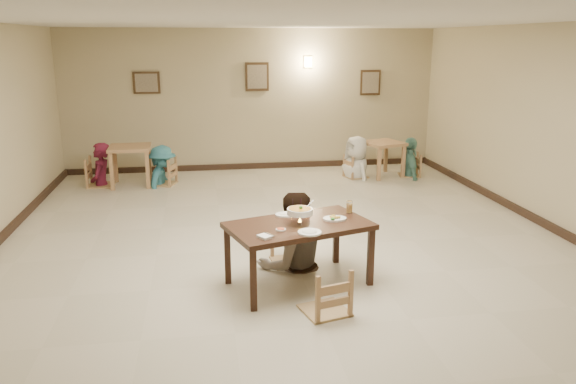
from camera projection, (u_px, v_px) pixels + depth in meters
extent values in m
plane|color=#BEB49C|center=(289.00, 247.00, 7.69)|extent=(10.00, 10.00, 0.00)
plane|color=silver|center=(289.00, 19.00, 6.91)|extent=(10.00, 10.00, 0.00)
plane|color=tan|center=(253.00, 100.00, 12.07)|extent=(10.00, 0.00, 10.00)
plane|color=tan|center=(463.00, 325.00, 2.53)|extent=(10.00, 0.00, 10.00)
plane|color=tan|center=(569.00, 132.00, 7.90)|extent=(0.00, 10.00, 10.00)
cube|color=black|center=(254.00, 166.00, 12.41)|extent=(8.00, 0.06, 0.12)
cube|color=black|center=(555.00, 229.00, 8.27)|extent=(0.06, 10.00, 0.12)
cube|color=#362516|center=(146.00, 83.00, 11.59)|extent=(0.55, 0.03, 0.45)
cube|color=gray|center=(146.00, 83.00, 11.58)|extent=(0.45, 0.01, 0.37)
cube|color=#362516|center=(257.00, 77.00, 11.91)|extent=(0.50, 0.03, 0.60)
cube|color=gray|center=(257.00, 77.00, 11.90)|extent=(0.41, 0.01, 0.49)
cube|color=#362516|center=(370.00, 83.00, 12.33)|extent=(0.45, 0.03, 0.55)
cube|color=gray|center=(371.00, 83.00, 12.31)|extent=(0.37, 0.01, 0.45)
cube|color=#FFD88C|center=(308.00, 62.00, 12.00)|extent=(0.16, 0.05, 0.22)
cube|color=#361E13|center=(299.00, 226.00, 6.36)|extent=(1.77, 1.32, 0.06)
cube|color=#361E13|center=(253.00, 280.00, 5.81)|extent=(0.07, 0.07, 0.68)
cube|color=#361E13|center=(371.00, 257.00, 6.43)|extent=(0.07, 0.07, 0.68)
cube|color=#361E13|center=(228.00, 256.00, 6.48)|extent=(0.07, 0.07, 0.68)
cube|color=#361E13|center=(336.00, 237.00, 7.10)|extent=(0.07, 0.07, 0.68)
cube|color=tan|center=(290.00, 230.00, 7.06)|extent=(0.45, 0.45, 0.05)
cube|color=tan|center=(325.00, 272.00, 5.76)|extent=(0.45, 0.45, 0.05)
imported|color=gray|center=(293.00, 192.00, 6.85)|extent=(1.05, 0.90, 1.90)
torus|color=silver|center=(300.00, 214.00, 6.28)|extent=(0.23, 0.23, 0.01)
cylinder|color=silver|center=(300.00, 223.00, 6.31)|extent=(0.06, 0.06, 0.03)
cone|color=#FFA526|center=(300.00, 219.00, 6.30)|extent=(0.03, 0.03, 0.05)
cylinder|color=white|center=(300.00, 211.00, 6.27)|extent=(0.29, 0.29, 0.07)
cylinder|color=#B87214|center=(300.00, 209.00, 6.26)|extent=(0.25, 0.25, 0.02)
sphere|color=#2D7223|center=(301.00, 208.00, 6.25)|extent=(0.04, 0.04, 0.04)
cylinder|color=silver|center=(309.00, 205.00, 6.33)|extent=(0.14, 0.08, 0.09)
cylinder|color=silver|center=(307.00, 218.00, 6.36)|extent=(0.01, 0.01, 0.13)
cylinder|color=silver|center=(291.00, 218.00, 6.33)|extent=(0.01, 0.01, 0.13)
cylinder|color=silver|center=(302.00, 222.00, 6.20)|extent=(0.01, 0.01, 0.13)
cylinder|color=white|center=(287.00, 215.00, 6.64)|extent=(0.27, 0.27, 0.02)
ellipsoid|color=white|center=(287.00, 214.00, 6.64)|extent=(0.18, 0.15, 0.06)
cylinder|color=white|center=(310.00, 232.00, 6.03)|extent=(0.26, 0.26, 0.02)
ellipsoid|color=white|center=(310.00, 232.00, 6.02)|extent=(0.17, 0.14, 0.06)
cylinder|color=white|center=(335.00, 219.00, 6.48)|extent=(0.27, 0.27, 0.02)
sphere|color=#2D7223|center=(333.00, 219.00, 6.40)|extent=(0.05, 0.05, 0.05)
cylinder|color=white|center=(281.00, 230.00, 6.11)|extent=(0.11, 0.11, 0.02)
cylinder|color=#B53315|center=(281.00, 229.00, 6.11)|extent=(0.08, 0.08, 0.01)
cube|color=white|center=(264.00, 237.00, 5.88)|extent=(0.17, 0.18, 0.03)
cube|color=silver|center=(268.00, 235.00, 5.96)|extent=(0.08, 0.14, 0.01)
cube|color=silver|center=(270.00, 234.00, 5.96)|extent=(0.08, 0.14, 0.01)
cylinder|color=white|center=(349.00, 207.00, 6.73)|extent=(0.07, 0.07, 0.15)
cylinder|color=gold|center=(349.00, 208.00, 6.73)|extent=(0.06, 0.06, 0.11)
cube|color=tan|center=(130.00, 148.00, 10.81)|extent=(0.80, 0.80, 0.06)
cube|color=tan|center=(112.00, 172.00, 10.54)|extent=(0.07, 0.07, 0.72)
cube|color=tan|center=(148.00, 170.00, 10.66)|extent=(0.07, 0.07, 0.72)
cube|color=tan|center=(115.00, 164.00, 11.16)|extent=(0.07, 0.07, 0.72)
cube|color=tan|center=(149.00, 163.00, 11.28)|extent=(0.07, 0.07, 0.72)
cube|color=tan|center=(383.00, 143.00, 11.57)|extent=(0.91, 0.91, 0.06)
cube|color=tan|center=(379.00, 165.00, 11.27)|extent=(0.07, 0.07, 0.67)
cube|color=tan|center=(403.00, 162.00, 11.53)|extent=(0.07, 0.07, 0.67)
cube|color=tan|center=(362.00, 159.00, 11.79)|extent=(0.07, 0.07, 0.67)
cube|color=tan|center=(386.00, 157.00, 12.05)|extent=(0.07, 0.07, 0.67)
cube|color=tan|center=(100.00, 162.00, 10.83)|extent=(0.49, 0.49, 0.05)
cube|color=tan|center=(162.00, 162.00, 10.95)|extent=(0.47, 0.47, 0.05)
cube|color=tan|center=(356.00, 158.00, 11.54)|extent=(0.41, 0.41, 0.04)
cube|color=tan|center=(410.00, 157.00, 11.66)|extent=(0.42, 0.42, 0.05)
imported|color=#5A142A|center=(98.00, 143.00, 10.74)|extent=(0.46, 0.65, 1.70)
imported|color=teal|center=(161.00, 146.00, 10.86)|extent=(0.81, 1.12, 1.55)
imported|color=silver|center=(357.00, 136.00, 11.42)|extent=(0.76, 0.96, 1.72)
imported|color=#5A9789|center=(411.00, 137.00, 11.55)|extent=(0.48, 0.98, 1.62)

